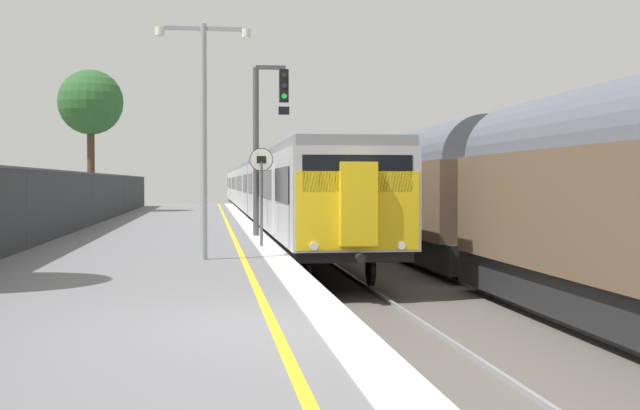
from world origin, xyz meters
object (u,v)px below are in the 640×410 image
at_px(signal_gantry, 265,130).
at_px(background_tree_centre, 90,105).
at_px(freight_train_adjacent_track, 499,193).
at_px(platform_lamp_mid, 204,119).
at_px(speed_limit_sign, 261,183).
at_px(commuter_train_at_platform, 263,188).

bearing_deg(signal_gantry, background_tree_centre, 109.93).
bearing_deg(signal_gantry, freight_train_adjacent_track, -44.56).
bearing_deg(signal_gantry, platform_lamp_mid, -103.06).
bearing_deg(background_tree_centre, platform_lamp_mid, -78.10).
xyz_separation_m(signal_gantry, speed_limit_sign, (-0.37, -4.26, -1.62)).
bearing_deg(speed_limit_sign, background_tree_centre, 106.24).
distance_m(signal_gantry, platform_lamp_mid, 7.93).
height_order(speed_limit_sign, background_tree_centre, background_tree_centre).
relative_size(signal_gantry, platform_lamp_mid, 1.04).
xyz_separation_m(freight_train_adjacent_track, background_tree_centre, (-13.65, 27.92, 4.55)).
height_order(platform_lamp_mid, background_tree_centre, background_tree_centre).
xyz_separation_m(speed_limit_sign, background_tree_centre, (-7.80, 26.78, 4.31)).
distance_m(signal_gantry, speed_limit_sign, 4.57).
bearing_deg(commuter_train_at_platform, signal_gantry, -93.53).
bearing_deg(signal_gantry, speed_limit_sign, -94.91).
bearing_deg(commuter_train_at_platform, platform_lamp_mid, -95.89).
distance_m(commuter_train_at_platform, platform_lamp_mid, 31.92).
bearing_deg(commuter_train_at_platform, speed_limit_sign, -93.74).
relative_size(commuter_train_at_platform, background_tree_centre, 8.20).
bearing_deg(freight_train_adjacent_track, commuter_train_at_platform, 97.76).
height_order(signal_gantry, background_tree_centre, background_tree_centre).
bearing_deg(signal_gantry, commuter_train_at_platform, 86.47).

